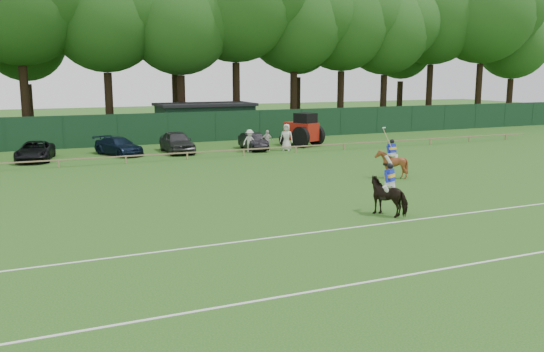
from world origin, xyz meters
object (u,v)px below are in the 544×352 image
suv_black (35,151)px  sedan_navy (119,146)px  utility_shed (205,120)px  spectator_mid (267,140)px  hatch_grey (177,142)px  estate_black (253,142)px  spectator_left (250,141)px  horse_dark (389,196)px  spectator_right (286,137)px  horse_chestnut (391,164)px  tractor (303,130)px

suv_black → sedan_navy: suv_black is taller
sedan_navy → utility_shed: size_ratio=0.51×
spectator_mid → hatch_grey: bearing=176.7°
utility_shed → estate_black: bearing=-84.9°
spectator_left → utility_shed: (-0.10, 10.35, 0.72)m
horse_dark → spectator_mid: spectator_mid is taller
horse_dark → sedan_navy: (-7.20, 21.84, -0.14)m
spectator_right → suv_black: bearing=-150.9°
horse_chestnut → hatch_grey: horse_chestnut is taller
horse_dark → sedan_navy: bearing=-100.7°
suv_black → spectator_left: bearing=2.6°
hatch_grey → sedan_navy: bearing=174.0°
horse_chestnut → spectator_right: 12.49m
horse_dark → tractor: size_ratio=0.50×
spectator_right → tractor: tractor is taller
spectator_left → tractor: 5.44m
suv_black → utility_shed: size_ratio=0.54×
hatch_grey → utility_shed: 9.71m
hatch_grey → estate_black: 5.63m
sedan_navy → hatch_grey: hatch_grey is taller
estate_black → spectator_left: bearing=-118.7°
horse_chestnut → utility_shed: size_ratio=0.19×
spectator_left → spectator_mid: size_ratio=1.07×
estate_black → spectator_right: size_ratio=1.90×
estate_black → spectator_left: size_ratio=2.28×
sedan_navy → spectator_right: 11.99m
sedan_navy → tractor: 14.06m
horse_dark → suv_black: horse_dark is taller
estate_black → spectator_mid: 1.21m
spectator_left → utility_shed: 10.38m
spectator_mid → sedan_navy: bearing=-179.6°
sedan_navy → tractor: bearing=-27.5°
horse_chestnut → tractor: tractor is taller
horse_chestnut → hatch_grey: bearing=-68.3°
tractor → hatch_grey: bearing=157.1°
sedan_navy → suv_black: bearing=159.9°
horse_dark → spectator_mid: bearing=-128.0°
horse_dark → suv_black: 24.83m
utility_shed → hatch_grey: bearing=-119.3°
horse_dark → hatch_grey: (-3.16, 21.41, 0.01)m
spectator_left → tractor: tractor is taller
tractor → suv_black: bearing=157.8°
spectator_left → suv_black: bearing=166.2°
hatch_grey → spectator_right: (7.65, -2.17, 0.21)m
sedan_navy → spectator_right: size_ratio=2.17×
horse_chestnut → sedan_navy: 19.34m
suv_black → hatch_grey: 9.45m
horse_dark → estate_black: bearing=-125.7°
horse_chestnut → sedan_navy: bearing=-58.3°
sedan_navy → hatch_grey: bearing=-31.0°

